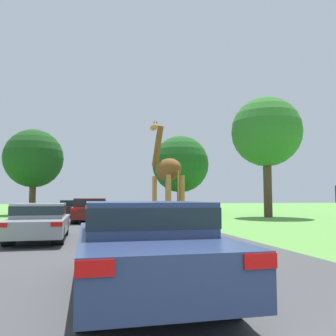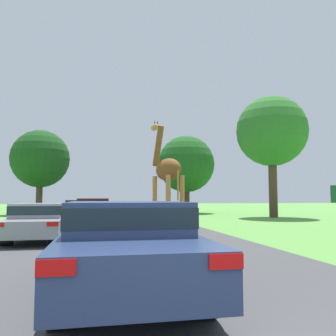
# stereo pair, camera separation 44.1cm
# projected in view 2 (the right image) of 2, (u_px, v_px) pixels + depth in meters

# --- Properties ---
(road) EXTENTS (7.93, 120.00, 0.00)m
(road) POSITION_uv_depth(u_px,v_px,m) (108.00, 214.00, 31.01)
(road) COLOR #424244
(road) RESTS_ON ground
(giraffe_near_road) EXTENTS (1.22, 2.54, 4.95)m
(giraffe_near_road) POSITION_uv_depth(u_px,v_px,m) (167.00, 175.00, 15.02)
(giraffe_near_road) COLOR #B77F3D
(giraffe_near_road) RESTS_ON ground
(car_lead_maroon) EXTENTS (1.93, 4.49, 1.37)m
(car_lead_maroon) POSITION_uv_depth(u_px,v_px,m) (126.00, 243.00, 5.47)
(car_lead_maroon) COLOR navy
(car_lead_maroon) RESTS_ON ground
(car_queue_right) EXTENTS (1.77, 4.61, 1.23)m
(car_queue_right) POSITION_uv_depth(u_px,v_px,m) (39.00, 220.00, 12.17)
(car_queue_right) COLOR gray
(car_queue_right) RESTS_ON ground
(car_queue_left) EXTENTS (1.76, 4.10, 1.22)m
(car_queue_left) POSITION_uv_depth(u_px,v_px,m) (77.00, 208.00, 26.47)
(car_queue_left) COLOR black
(car_queue_left) RESTS_ON ground
(car_far_ahead) EXTENTS (1.96, 4.25, 1.37)m
(car_far_ahead) POSITION_uv_depth(u_px,v_px,m) (93.00, 209.00, 20.91)
(car_far_ahead) COLOR #561914
(car_far_ahead) RESTS_ON ground
(tree_left_edge) EXTENTS (5.14, 5.14, 8.85)m
(tree_left_edge) POSITION_uv_depth(u_px,v_px,m) (272.00, 132.00, 26.01)
(tree_left_edge) COLOR #4C3828
(tree_left_edge) RESTS_ON ground
(tree_centre_back) EXTENTS (4.90, 4.90, 7.17)m
(tree_centre_back) POSITION_uv_depth(u_px,v_px,m) (40.00, 159.00, 30.28)
(tree_centre_back) COLOR #4C3828
(tree_centre_back) RESTS_ON ground
(tree_right_cluster) EXTENTS (5.25, 5.25, 7.15)m
(tree_right_cluster) POSITION_uv_depth(u_px,v_px,m) (186.00, 164.00, 33.03)
(tree_right_cluster) COLOR #4C3828
(tree_right_cluster) RESTS_ON ground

